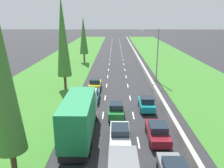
{
  "coord_description": "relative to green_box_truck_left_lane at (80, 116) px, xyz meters",
  "views": [
    {
      "loc": [
        -0.41,
        -3.71,
        10.95
      ],
      "look_at": [
        -0.87,
        33.88,
        0.03
      ],
      "focal_mm": 37.23,
      "sensor_mm": 36.0,
      "label": 1
    }
  ],
  "objects": [
    {
      "name": "ground_plane",
      "position": [
        3.59,
        44.14,
        -2.18
      ],
      "size": [
        300.0,
        300.0,
        0.0
      ],
      "primitive_type": "plane",
      "color": "#28282B",
      "rests_on": "ground"
    },
    {
      "name": "poplar_tree_second",
      "position": [
        -4.53,
        15.1,
        5.88
      ],
      "size": [
        2.15,
        2.15,
        14.03
      ],
      "color": "#4C3823",
      "rests_on": "ground"
    },
    {
      "name": "maroon_sedan_right_lane",
      "position": [
        7.11,
        -0.32,
        -1.37
      ],
      "size": [
        1.82,
        4.5,
        1.64
      ],
      "color": "maroon",
      "rests_on": "ground"
    },
    {
      "name": "lane_markings",
      "position": [
        3.59,
        44.14,
        -2.18
      ],
      "size": [
        3.64,
        116.0,
        0.01
      ],
      "color": "white",
      "rests_on": "ground"
    },
    {
      "name": "poplar_tree_third",
      "position": [
        -4.38,
        37.22,
        4.38
      ],
      "size": [
        2.08,
        2.08,
        11.02
      ],
      "color": "#4C3823",
      "rests_on": "ground"
    },
    {
      "name": "street_light_mast",
      "position": [
        10.11,
        19.87,
        3.05
      ],
      "size": [
        3.2,
        0.28,
        9.0
      ],
      "color": "gray",
      "rests_on": "ground"
    },
    {
      "name": "teal_hatchback_right_lane",
      "position": [
        7.04,
        6.79,
        -1.35
      ],
      "size": [
        1.74,
        3.9,
        1.72
      ],
      "color": "teal",
      "rests_on": "ground"
    },
    {
      "name": "grass_verge_right",
      "position": [
        17.94,
        44.14,
        -2.16
      ],
      "size": [
        14.0,
        140.0,
        0.04
      ],
      "primitive_type": "cube",
      "color": "#387528",
      "rests_on": "ground"
    },
    {
      "name": "white_sedan_centre_lane",
      "position": [
        3.66,
        -0.9,
        -1.37
      ],
      "size": [
        1.82,
        4.5,
        1.64
      ],
      "color": "white",
      "rests_on": "ground"
    },
    {
      "name": "teal_hatchback_left_lane",
      "position": [
        0.2,
        9.97,
        -1.35
      ],
      "size": [
        1.74,
        3.9,
        1.72
      ],
      "color": "teal",
      "rests_on": "ground"
    },
    {
      "name": "median_barrier",
      "position": [
        9.29,
        44.14,
        -1.76
      ],
      "size": [
        0.44,
        120.0,
        0.85
      ],
      "primitive_type": "cube",
      "color": "#9E9B93",
      "rests_on": "ground"
    },
    {
      "name": "green_box_truck_left_lane",
      "position": [
        0.0,
        0.0,
        0.0
      ],
      "size": [
        2.46,
        9.4,
        4.18
      ],
      "color": "black",
      "rests_on": "ground"
    },
    {
      "name": "green_hatchback_centre_lane",
      "position": [
        3.35,
        4.76,
        -1.35
      ],
      "size": [
        1.74,
        3.9,
        1.72
      ],
      "color": "#237A33",
      "rests_on": "ground"
    },
    {
      "name": "yellow_hatchback_left_lane",
      "position": [
        0.12,
        15.1,
        -1.35
      ],
      "size": [
        1.74,
        3.9,
        1.72
      ],
      "color": "yellow",
      "rests_on": "ground"
    },
    {
      "name": "grass_verge_left",
      "position": [
        -9.06,
        44.14,
        -2.16
      ],
      "size": [
        14.0,
        140.0,
        0.04
      ],
      "primitive_type": "cube",
      "color": "#387528",
      "rests_on": "ground"
    },
    {
      "name": "poplar_tree_nearest",
      "position": [
        -3.84,
        -5.67,
        5.52
      ],
      "size": [
        2.13,
        2.13,
        13.31
      ],
      "color": "#4C3823",
      "rests_on": "ground"
    }
  ]
}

